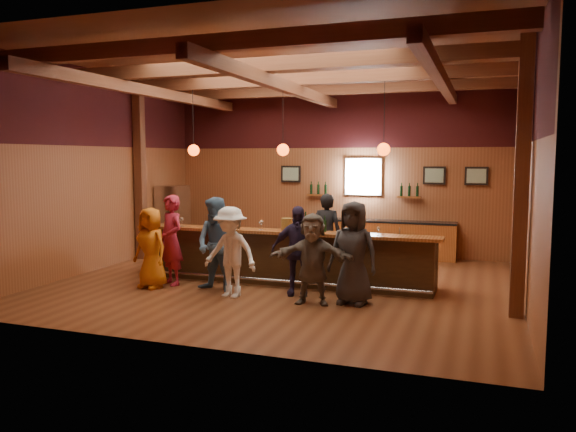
% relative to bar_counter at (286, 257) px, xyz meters
% --- Properties ---
extents(room, '(9.04, 9.00, 4.52)m').
position_rel_bar_counter_xyz_m(room, '(-0.02, -0.09, 2.69)').
color(room, brown).
rests_on(room, ground).
extents(bar_counter, '(6.30, 1.07, 1.11)m').
position_rel_bar_counter_xyz_m(bar_counter, '(0.00, 0.00, 0.00)').
color(bar_counter, black).
rests_on(bar_counter, ground).
extents(back_bar_cabinet, '(4.00, 0.52, 0.95)m').
position_rel_bar_counter_xyz_m(back_bar_cabinet, '(1.18, 3.57, -0.05)').
color(back_bar_cabinet, brown).
rests_on(back_bar_cabinet, ground).
extents(window, '(0.95, 0.09, 0.95)m').
position_rel_bar_counter_xyz_m(window, '(0.78, 3.80, 1.53)').
color(window, silver).
rests_on(window, room).
extents(framed_pictures, '(5.35, 0.05, 0.45)m').
position_rel_bar_counter_xyz_m(framed_pictures, '(1.65, 3.79, 1.58)').
color(framed_pictures, black).
rests_on(framed_pictures, room).
extents(wine_shelves, '(3.00, 0.18, 0.30)m').
position_rel_bar_counter_xyz_m(wine_shelves, '(0.78, 3.73, 1.10)').
color(wine_shelves, brown).
rests_on(wine_shelves, room).
extents(pendant_lights, '(4.24, 0.24, 1.37)m').
position_rel_bar_counter_xyz_m(pendant_lights, '(-0.02, -0.15, 2.19)').
color(pendant_lights, black).
rests_on(pendant_lights, room).
extents(stainless_fridge, '(0.70, 0.70, 1.80)m').
position_rel_bar_counter_xyz_m(stainless_fridge, '(-4.12, 2.45, 0.38)').
color(stainless_fridge, silver).
rests_on(stainless_fridge, ground).
extents(customer_orange, '(0.87, 0.67, 1.58)m').
position_rel_bar_counter_xyz_m(customer_orange, '(-2.33, -1.35, 0.27)').
color(customer_orange, '#C26012').
rests_on(customer_orange, ground).
extents(customer_redvest, '(0.79, 0.70, 1.81)m').
position_rel_bar_counter_xyz_m(customer_redvest, '(-2.10, -0.97, 0.38)').
color(customer_redvest, maroon).
rests_on(customer_redvest, ground).
extents(customer_denim, '(0.97, 0.81, 1.80)m').
position_rel_bar_counter_xyz_m(customer_denim, '(-0.97, -1.18, 0.38)').
color(customer_denim, '#436587').
rests_on(customer_denim, ground).
extents(customer_white, '(1.15, 0.77, 1.66)m').
position_rel_bar_counter_xyz_m(customer_white, '(-0.55, -1.51, 0.31)').
color(customer_white, white).
rests_on(customer_white, ground).
extents(customer_navy, '(1.03, 0.57, 1.67)m').
position_rel_bar_counter_xyz_m(customer_navy, '(0.55, -0.94, 0.31)').
color(customer_navy, '#231B37').
rests_on(customer_navy, ground).
extents(customer_brown, '(1.53, 0.66, 1.60)m').
position_rel_bar_counter_xyz_m(customer_brown, '(1.00, -1.47, 0.28)').
color(customer_brown, '#5E554B').
rests_on(customer_brown, ground).
extents(customer_dark, '(0.94, 0.68, 1.80)m').
position_rel_bar_counter_xyz_m(customer_dark, '(1.67, -1.22, 0.38)').
color(customer_dark, '#2B2B2E').
rests_on(customer_dark, ground).
extents(bartender, '(0.66, 0.44, 1.79)m').
position_rel_bar_counter_xyz_m(bartender, '(0.61, 0.89, 0.37)').
color(bartender, black).
rests_on(bartender, ground).
extents(ice_bucket, '(0.23, 0.23, 0.25)m').
position_rel_bar_counter_xyz_m(ice_bucket, '(0.13, -0.32, 0.71)').
color(ice_bucket, brown).
rests_on(ice_bucket, bar_counter).
extents(bottle_a, '(0.08, 0.08, 0.37)m').
position_rel_bar_counter_xyz_m(bottle_a, '(0.46, -0.17, 0.73)').
color(bottle_a, black).
rests_on(bottle_a, bar_counter).
extents(bottle_b, '(0.07, 0.07, 0.31)m').
position_rel_bar_counter_xyz_m(bottle_b, '(0.87, -0.21, 0.71)').
color(bottle_b, black).
rests_on(bottle_b, bar_counter).
extents(glass_a, '(0.08, 0.08, 0.17)m').
position_rel_bar_counter_xyz_m(glass_a, '(-2.86, -0.33, 0.71)').
color(glass_a, silver).
rests_on(glass_a, bar_counter).
extents(glass_b, '(0.09, 0.09, 0.20)m').
position_rel_bar_counter_xyz_m(glass_b, '(-2.19, -0.40, 0.73)').
color(glass_b, silver).
rests_on(glass_b, bar_counter).
extents(glass_c, '(0.08, 0.08, 0.19)m').
position_rel_bar_counter_xyz_m(glass_c, '(-1.27, -0.35, 0.72)').
color(glass_c, silver).
rests_on(glass_c, bar_counter).
extents(glass_d, '(0.08, 0.08, 0.17)m').
position_rel_bar_counter_xyz_m(glass_d, '(-0.89, -0.43, 0.71)').
color(glass_d, silver).
rests_on(glass_d, bar_counter).
extents(glass_e, '(0.09, 0.09, 0.19)m').
position_rel_bar_counter_xyz_m(glass_e, '(-0.41, -0.36, 0.73)').
color(glass_e, silver).
rests_on(glass_e, bar_counter).
extents(glass_f, '(0.07, 0.07, 0.17)m').
position_rel_bar_counter_xyz_m(glass_f, '(0.54, -0.29, 0.71)').
color(glass_f, silver).
rests_on(glass_f, bar_counter).
extents(glass_g, '(0.09, 0.09, 0.20)m').
position_rel_bar_counter_xyz_m(glass_g, '(1.51, -0.26, 0.73)').
color(glass_g, silver).
rests_on(glass_g, bar_counter).
extents(glass_h, '(0.07, 0.07, 0.16)m').
position_rel_bar_counter_xyz_m(glass_h, '(1.96, -0.41, 0.70)').
color(glass_h, silver).
rests_on(glass_h, bar_counter).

